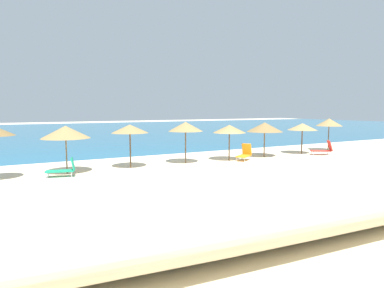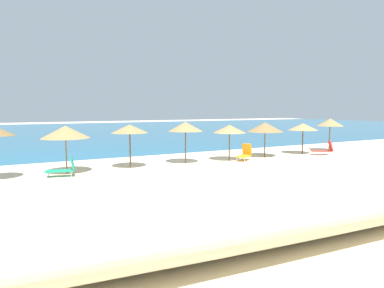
{
  "view_description": "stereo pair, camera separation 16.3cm",
  "coord_description": "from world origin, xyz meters",
  "views": [
    {
      "loc": [
        -11.84,
        -16.47,
        3.53
      ],
      "look_at": [
        -1.28,
        2.8,
        1.22
      ],
      "focal_mm": 31.34,
      "sensor_mm": 36.0,
      "label": 1
    },
    {
      "loc": [
        -11.69,
        -16.55,
        3.53
      ],
      "look_at": [
        -1.28,
        2.8,
        1.22
      ],
      "focal_mm": 31.34,
      "sensor_mm": 36.0,
      "label": 2
    }
  ],
  "objects": [
    {
      "name": "lounge_chair_2",
      "position": [
        2.32,
        1.82,
        0.46
      ],
      "size": [
        1.54,
        1.3,
        1.14
      ],
      "rotation": [
        0.0,
        0.0,
        2.13
      ],
      "color": "orange",
      "rests_on": "ground_plane"
    },
    {
      "name": "lounge_chair_1",
      "position": [
        -9.44,
        1.82,
        0.41
      ],
      "size": [
        1.54,
        0.9,
        0.99
      ],
      "rotation": [
        0.0,
        0.0,
        1.33
      ],
      "color": "#199972",
      "rests_on": "ground_plane"
    },
    {
      "name": "beach_umbrella_6",
      "position": [
        8.37,
        2.38,
        2.13
      ],
      "size": [
        2.28,
        2.28,
        2.4
      ],
      "color": "brown",
      "rests_on": "ground_plane"
    },
    {
      "name": "beach_umbrella_4",
      "position": [
        1.34,
        2.28,
        2.17
      ],
      "size": [
        2.26,
        2.26,
        2.45
      ],
      "color": "brown",
      "rests_on": "ground_plane"
    },
    {
      "name": "lounge_chair_0",
      "position": [
        9.31,
        1.06,
        0.44
      ],
      "size": [
        1.66,
        1.41,
        1.12
      ],
      "rotation": [
        0.0,
        0.0,
        0.99
      ],
      "color": "red",
      "rests_on": "ground_plane"
    },
    {
      "name": "beach_umbrella_1",
      "position": [
        -9.16,
        2.68,
        2.28
      ],
      "size": [
        2.61,
        2.61,
        2.62
      ],
      "color": "brown",
      "rests_on": "ground_plane"
    },
    {
      "name": "beach_umbrella_5",
      "position": [
        4.65,
        2.51,
        2.19
      ],
      "size": [
        2.64,
        2.64,
        2.54
      ],
      "color": "brown",
      "rests_on": "ground_plane"
    },
    {
      "name": "beach_umbrella_2",
      "position": [
        -5.56,
        2.66,
        2.35
      ],
      "size": [
        2.18,
        2.18,
        2.61
      ],
      "color": "brown",
      "rests_on": "ground_plane"
    },
    {
      "name": "beach_umbrella_7",
      "position": [
        11.75,
        2.64,
        2.41
      ],
      "size": [
        2.13,
        2.13,
        2.73
      ],
      "color": "brown",
      "rests_on": "ground_plane"
    },
    {
      "name": "beach_umbrella_3",
      "position": [
        -1.85,
        2.63,
        2.39
      ],
      "size": [
        2.24,
        2.24,
        2.7
      ],
      "color": "brown",
      "rests_on": "ground_plane"
    },
    {
      "name": "ground_plane",
      "position": [
        0.0,
        0.0,
        0.0
      ],
      "size": [
        160.0,
        160.0,
        0.0
      ],
      "primitive_type": "plane",
      "color": "beige"
    },
    {
      "name": "sea_water",
      "position": [
        0.0,
        38.33,
        0.0
      ],
      "size": [
        160.0,
        62.3,
        0.01
      ],
      "primitive_type": "cube",
      "color": "#1E6B93",
      "rests_on": "ground_plane"
    },
    {
      "name": "beach_ball",
      "position": [
        -3.04,
        -1.21,
        0.17
      ],
      "size": [
        0.34,
        0.34,
        0.34
      ],
      "primitive_type": "sphere",
      "color": "blue",
      "rests_on": "ground_plane"
    }
  ]
}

